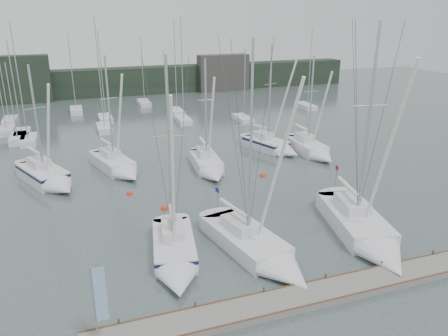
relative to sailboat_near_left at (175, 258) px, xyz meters
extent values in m
plane|color=#465554|center=(5.91, -0.85, -0.55)|extent=(160.00, 160.00, 0.00)
cube|color=slate|center=(5.91, -5.85, -0.35)|extent=(24.00, 2.00, 0.40)
cube|color=black|center=(5.91, 61.15, 1.95)|extent=(90.00, 4.00, 5.00)
cube|color=black|center=(-14.09, 59.15, 3.45)|extent=(12.00, 3.00, 8.00)
cube|color=#3B3836|center=(23.91, 59.15, 2.95)|extent=(10.00, 3.00, 7.00)
cube|color=silver|center=(-11.81, 33.45, -0.20)|extent=(1.80, 4.50, 0.90)
cylinder|color=#ACB0B5|center=(-11.81, 32.95, 4.66)|extent=(0.12, 0.12, 8.83)
cube|color=silver|center=(-1.37, 34.99, -0.20)|extent=(1.80, 4.50, 0.90)
cylinder|color=#ACB0B5|center=(-1.37, 34.49, 7.17)|extent=(0.12, 0.12, 13.85)
cube|color=silver|center=(10.03, 41.45, -0.20)|extent=(1.80, 4.50, 0.90)
cylinder|color=#ACB0B5|center=(10.03, 40.95, 6.86)|extent=(0.12, 0.12, 13.23)
cube|color=silver|center=(9.69, 36.03, -0.20)|extent=(1.80, 4.50, 0.90)
cylinder|color=#ACB0B5|center=(9.69, 35.53, 7.11)|extent=(0.12, 0.12, 13.72)
cube|color=silver|center=(-10.56, 32.31, -0.20)|extent=(1.80, 4.50, 0.90)
cylinder|color=#ACB0B5|center=(-10.56, 31.81, 6.84)|extent=(0.12, 0.12, 13.19)
cube|color=silver|center=(-11.49, 35.55, -0.20)|extent=(1.80, 4.50, 0.90)
cylinder|color=#ACB0B5|center=(-11.49, 35.05, 5.89)|extent=(0.12, 0.12, 11.28)
cube|color=silver|center=(18.03, 33.70, -0.20)|extent=(1.80, 4.50, 0.90)
cylinder|color=#ACB0B5|center=(18.03, 33.20, 5.07)|extent=(0.12, 0.12, 9.64)
cube|color=silver|center=(-13.51, 38.31, -0.20)|extent=(1.80, 4.50, 0.90)
cube|color=silver|center=(6.46, 49.85, -0.20)|extent=(1.80, 4.50, 0.90)
cylinder|color=#ACB0B5|center=(6.46, 49.35, 5.48)|extent=(0.12, 0.12, 10.46)
cube|color=silver|center=(-0.72, 40.52, -0.20)|extent=(1.80, 4.50, 0.90)
cylinder|color=#ACB0B5|center=(-0.72, 40.02, 6.19)|extent=(0.12, 0.12, 11.88)
cube|color=silver|center=(-4.57, 47.66, -0.20)|extent=(1.80, 4.50, 0.90)
cylinder|color=#ACB0B5|center=(-4.57, 47.16, 5.84)|extent=(0.12, 0.12, 11.18)
cube|color=silver|center=(31.05, 38.49, -0.20)|extent=(1.80, 4.50, 0.90)
cylinder|color=#ACB0B5|center=(31.05, 37.99, 6.08)|extent=(0.12, 0.12, 11.67)
cube|color=silver|center=(-13.69, 43.61, -0.20)|extent=(1.80, 4.50, 0.90)
cylinder|color=#ACB0B5|center=(-13.69, 43.11, 5.03)|extent=(0.12, 0.12, 9.56)
cube|color=silver|center=(0.28, 1.61, -0.14)|extent=(3.63, 6.30, 1.38)
cone|color=silver|center=(-0.44, -2.57, -0.14)|extent=(3.06, 2.96, 2.66)
cube|color=silver|center=(0.35, 2.06, 0.87)|extent=(1.85, 2.59, 0.64)
cylinder|color=#ACB0B5|center=(0.20, 1.19, 6.48)|extent=(0.17, 0.17, 11.86)
cylinder|color=white|center=(0.48, 2.78, 1.70)|extent=(0.74, 2.90, 0.26)
cube|color=#0F183A|center=(0.28, 1.61, 0.32)|extent=(3.65, 6.33, 0.23)
cube|color=#1B1E94|center=(0.81, 4.72, 2.20)|extent=(0.10, 0.49, 0.33)
cube|color=silver|center=(5.04, 0.77, -0.12)|extent=(4.41, 7.46, 1.43)
cone|color=silver|center=(6.06, -4.11, -0.12)|extent=(3.59, 3.55, 3.04)
cube|color=silver|center=(4.94, 1.24, 0.92)|extent=(2.21, 3.08, 0.67)
cylinder|color=#ACB0B5|center=(5.14, 0.28, 6.93)|extent=(0.17, 0.17, 12.69)
cylinder|color=white|center=(4.75, 2.14, 1.78)|extent=(0.96, 3.40, 0.27)
cube|color=#1B1E94|center=(4.28, 4.38, 2.30)|extent=(0.12, 0.51, 0.34)
cube|color=silver|center=(13.73, 0.63, -0.06)|extent=(4.84, 8.26, 1.63)
cone|color=silver|center=(12.54, -4.77, -0.06)|extent=(3.89, 3.94, 3.25)
cube|color=silver|center=(13.85, 1.16, 1.13)|extent=(2.41, 3.41, 0.76)
cylinder|color=#ACB0B5|center=(13.61, 0.09, 7.45)|extent=(0.20, 0.20, 13.41)
cylinder|color=white|center=(14.06, 2.14, 2.10)|extent=(1.11, 3.76, 0.30)
cube|color=#A51625|center=(14.61, 4.62, 2.70)|extent=(0.15, 0.58, 0.39)
cube|color=silver|center=(-8.44, 18.39, -0.05)|extent=(5.04, 6.62, 1.67)
cone|color=silver|center=(-6.64, 14.50, -0.05)|extent=(3.60, 3.50, 2.78)
cube|color=silver|center=(-8.67, 18.90, 1.17)|extent=(2.39, 2.82, 0.78)
cylinder|color=#ACB0B5|center=(-8.26, 18.01, 5.56)|extent=(0.20, 0.20, 9.56)
cylinder|color=white|center=(-8.94, 19.49, 2.17)|extent=(1.51, 2.79, 0.31)
cube|color=#0F183A|center=(-8.44, 18.39, 0.50)|extent=(5.06, 6.64, 0.28)
cube|color=silver|center=(-1.84, 19.69, -0.09)|extent=(4.16, 6.32, 1.55)
cone|color=silver|center=(-0.64, 15.71, -0.09)|extent=(3.20, 3.14, 2.59)
cube|color=silver|center=(-1.99, 20.18, 1.05)|extent=(2.03, 2.64, 0.72)
cylinder|color=#ACB0B5|center=(-1.72, 19.29, 5.74)|extent=(0.19, 0.19, 10.10)
cylinder|color=white|center=(-2.18, 20.80, 1.98)|extent=(1.10, 2.81, 0.29)
cube|color=silver|center=(7.19, 16.77, -0.09)|extent=(2.86, 5.70, 1.53)
cone|color=silver|center=(6.90, 12.83, -0.09)|extent=(2.62, 2.55, 2.45)
cube|color=silver|center=(7.23, 17.28, 1.03)|extent=(1.51, 2.31, 0.72)
cylinder|color=#ACB0B5|center=(7.16, 16.38, 5.58)|extent=(0.18, 0.18, 9.82)
cylinder|color=white|center=(7.28, 17.87, 1.95)|extent=(0.49, 2.72, 0.29)
cube|color=silver|center=(15.67, 20.55, -0.09)|extent=(4.35, 5.89, 1.54)
cone|color=silver|center=(16.99, 17.01, -0.09)|extent=(3.29, 3.06, 2.67)
cube|color=silver|center=(15.49, 21.03, 1.04)|extent=(2.11, 2.50, 0.72)
cylinder|color=#ACB0B5|center=(15.80, 20.19, 5.99)|extent=(0.18, 0.18, 10.63)
cylinder|color=white|center=(15.30, 21.54, 1.96)|extent=(1.17, 2.52, 0.29)
cube|color=#0F183A|center=(15.67, 20.55, 0.42)|extent=(4.38, 5.91, 0.26)
cube|color=silver|center=(19.60, 18.18, -0.09)|extent=(2.60, 5.83, 1.55)
cone|color=silver|center=(19.61, 14.01, -0.09)|extent=(2.59, 2.50, 2.59)
cube|color=silver|center=(19.60, 18.69, 1.05)|extent=(1.43, 2.33, 0.72)
cylinder|color=#ACB0B5|center=(19.60, 17.76, 5.47)|extent=(0.19, 0.19, 9.56)
cylinder|color=white|center=(19.60, 19.34, 1.98)|extent=(0.29, 2.85, 0.29)
sphere|color=red|center=(1.11, 8.46, -0.55)|extent=(0.62, 0.62, 0.62)
sphere|color=red|center=(11.72, 12.63, -0.55)|extent=(0.59, 0.59, 0.59)
sphere|color=red|center=(-1.18, 12.50, -0.55)|extent=(0.57, 0.57, 0.57)
cylinder|color=#ACB0B5|center=(-5.15, -6.03, 1.97)|extent=(0.08, 0.08, 4.24)
cube|color=#1C6CB4|center=(-4.83, -6.04, 2.57)|extent=(0.57, 0.05, 2.82)
ellipsoid|color=white|center=(8.13, 2.18, 5.27)|extent=(0.40, 0.51, 0.21)
cube|color=gray|center=(7.86, 2.30, 5.29)|extent=(0.48, 0.32, 0.11)
cube|color=gray|center=(8.39, 2.06, 5.29)|extent=(0.48, 0.32, 0.11)
camera|label=1|loc=(-5.06, -23.65, 14.80)|focal=35.00mm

